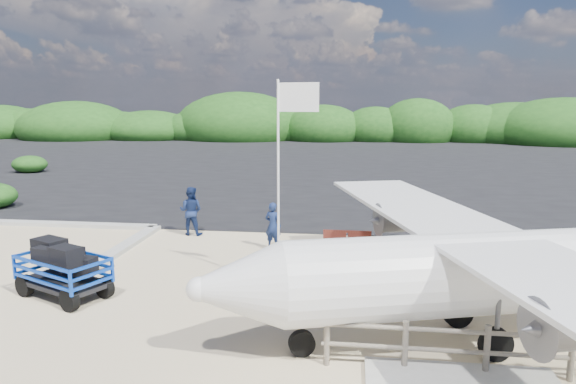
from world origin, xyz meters
name	(u,v)px	position (x,y,z in m)	size (l,w,h in m)	color
ground	(235,274)	(0.00, 0.00, 0.00)	(160.00, 160.00, 0.00)	beige
asphalt_apron	(314,161)	(0.00, 30.00, 0.00)	(90.00, 50.00, 0.04)	#B2B2B2
vegetation_band	(329,140)	(0.00, 55.00, 0.00)	(124.00, 8.00, 4.40)	#B2B2B2
fence	(485,375)	(6.00, -5.00, 0.00)	(6.40, 2.00, 1.10)	#B2B2B2
baggage_cart	(65,297)	(-4.07, -2.32, 0.00)	(2.66, 1.52, 1.33)	#0D40C3
flagpole	(279,284)	(1.41, -0.67, 0.00)	(1.14, 0.47, 5.69)	white
signboard	(346,270)	(3.29, 0.86, 0.00)	(1.55, 0.15, 1.28)	maroon
crew_a	(273,226)	(0.69, 2.83, 0.83)	(0.61, 0.40, 1.66)	#15234E
crew_b	(191,211)	(-2.76, 4.34, 0.94)	(0.92, 0.71, 1.89)	#15234E
aircraft_large	(548,184)	(15.59, 19.29, 0.00)	(15.43, 15.43, 4.63)	#B2B2B2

